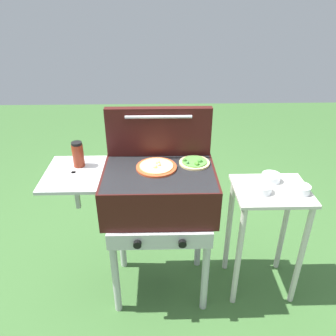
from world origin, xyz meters
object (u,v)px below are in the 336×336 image
object	(u,v)px
pizza_cheese	(156,167)
sauce_jar	(78,154)
topping_bowl_near	(262,189)
prep_table	(267,219)
grill	(157,193)
pizza_veggie	(194,162)
topping_bowl_far	(271,178)
topping_bowl_middle	(301,189)

from	to	relation	value
pizza_cheese	sauce_jar	size ratio (longest dim) A/B	1.56
sauce_jar	topping_bowl_near	distance (m)	1.07
sauce_jar	prep_table	size ratio (longest dim) A/B	0.19
grill	pizza_veggie	size ratio (longest dim) A/B	5.39
sauce_jar	pizza_veggie	bearing A→B (deg)	0.45
grill	prep_table	bearing A→B (deg)	0.37
grill	topping_bowl_far	world-z (taller)	grill
topping_bowl_near	topping_bowl_middle	distance (m)	0.22
pizza_cheese	topping_bowl_middle	xyz separation A→B (m)	(0.83, -0.08, -0.12)
pizza_cheese	topping_bowl_near	size ratio (longest dim) A/B	2.14
grill	pizza_veggie	xyz separation A→B (m)	(0.22, 0.09, 0.15)
grill	sauce_jar	distance (m)	0.50
pizza_cheese	topping_bowl_near	bearing A→B (deg)	-6.11
sauce_jar	topping_bowl_middle	xyz separation A→B (m)	(1.27, -0.12, -0.18)
pizza_cheese	sauce_jar	bearing A→B (deg)	174.91
pizza_veggie	prep_table	size ratio (longest dim) A/B	0.23
sauce_jar	topping_bowl_middle	world-z (taller)	sauce_jar
pizza_veggie	topping_bowl_far	world-z (taller)	pizza_veggie
pizza_cheese	topping_bowl_middle	size ratio (longest dim) A/B	2.24
topping_bowl_middle	pizza_cheese	bearing A→B (deg)	174.68
prep_table	topping_bowl_far	size ratio (longest dim) A/B	6.78
pizza_cheese	prep_table	bearing A→B (deg)	-3.11
prep_table	grill	bearing A→B (deg)	-179.63
topping_bowl_near	grill	bearing A→B (deg)	177.74
sauce_jar	prep_table	bearing A→B (deg)	-3.90
grill	topping_bowl_far	xyz separation A→B (m)	(0.69, 0.10, 0.04)
pizza_veggie	topping_bowl_near	size ratio (longest dim) A/B	1.64
grill	topping_bowl_middle	distance (m)	0.83
grill	topping_bowl_far	size ratio (longest dim) A/B	8.44
pizza_cheese	sauce_jar	distance (m)	0.45
sauce_jar	topping_bowl_near	bearing A→B (deg)	-5.68
pizza_cheese	prep_table	distance (m)	0.77
pizza_veggie	prep_table	bearing A→B (deg)	-10.21
grill	pizza_cheese	distance (m)	0.16
prep_table	sauce_jar	bearing A→B (deg)	176.10
topping_bowl_near	topping_bowl_far	world-z (taller)	same
sauce_jar	grill	bearing A→B (deg)	-10.25
pizza_cheese	pizza_veggie	world-z (taller)	pizza_veggie
sauce_jar	topping_bowl_middle	bearing A→B (deg)	-5.24
pizza_veggie	topping_bowl_middle	distance (m)	0.63
grill	prep_table	world-z (taller)	grill
topping_bowl_near	prep_table	bearing A→B (deg)	22.75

